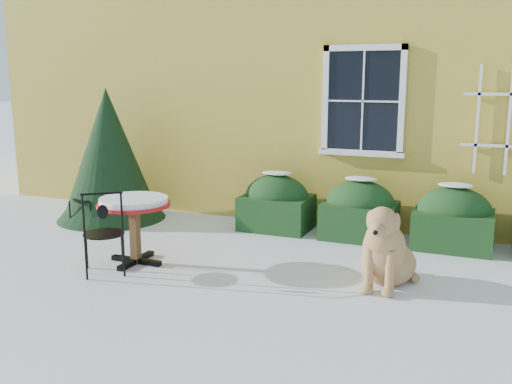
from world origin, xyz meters
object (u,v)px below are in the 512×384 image
at_px(evergreen_shrub, 110,167).
at_px(bistro_table, 134,209).
at_px(dog, 386,253).
at_px(patio_chair_near, 104,232).
at_px(patio_chair_far, 88,197).

relative_size(evergreen_shrub, bistro_table, 2.35).
bearing_deg(dog, bistro_table, -168.61).
distance_m(evergreen_shrub, bistro_table, 2.50).
height_order(evergreen_shrub, patio_chair_near, evergreen_shrub).
relative_size(bistro_table, patio_chair_far, 1.02).
bearing_deg(patio_chair_far, evergreen_shrub, 72.86).
bearing_deg(bistro_table, patio_chair_near, -103.62).
relative_size(evergreen_shrub, patio_chair_near, 2.10).
distance_m(evergreen_shrub, patio_chair_far, 0.64).
bearing_deg(patio_chair_far, dog, -16.54).
relative_size(patio_chair_far, dog, 0.82).
xyz_separation_m(bistro_table, patio_chair_far, (-1.81, 1.34, -0.26)).
bearing_deg(dog, patio_chair_near, -160.69).
height_order(patio_chair_far, dog, dog).
xyz_separation_m(patio_chair_far, dog, (4.89, -0.96, -0.05)).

